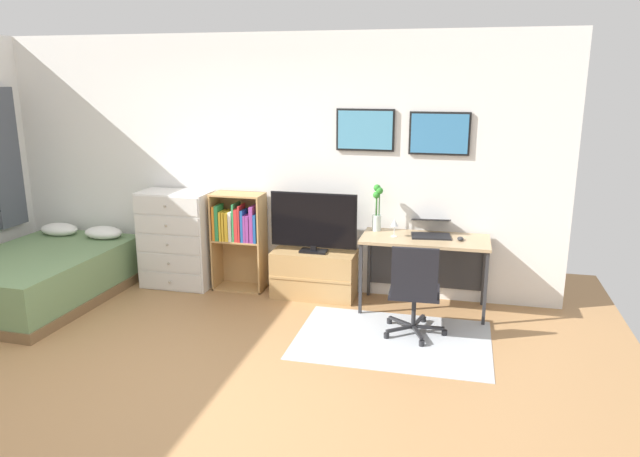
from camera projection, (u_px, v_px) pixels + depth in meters
name	position (u px, v px, depth m)	size (l,w,h in m)	color
ground_plane	(169.00, 392.00, 4.36)	(7.20, 7.20, 0.00)	#A87A4C
wall_back_with_posters	(271.00, 164.00, 6.31)	(6.12, 0.09, 2.70)	white
area_rug	(393.00, 339.00, 5.23)	(1.70, 1.20, 0.01)	#B2B7BC
bed	(42.00, 276.00, 6.12)	(1.36, 1.94, 0.64)	brown
dresser	(177.00, 239.00, 6.48)	(0.77, 0.46, 1.06)	silver
bookshelf	(239.00, 233.00, 6.35)	(0.55, 0.30, 1.06)	tan
tv_stand	(314.00, 274.00, 6.21)	(0.87, 0.41, 0.49)	tan
television	(313.00, 223.00, 6.05)	(0.90, 0.16, 0.63)	black
desk	(425.00, 249.00, 5.85)	(1.23, 0.58, 0.74)	tan
office_chair	(414.00, 289.00, 5.18)	(0.56, 0.58, 0.86)	#232326
laptop	(431.00, 228.00, 5.84)	(0.42, 0.45, 0.17)	black
computer_mouse	(460.00, 239.00, 5.65)	(0.06, 0.10, 0.03)	#262628
bamboo_vase	(377.00, 209.00, 5.96)	(0.10, 0.10, 0.47)	silver
wine_glass	(394.00, 223.00, 5.75)	(0.07, 0.07, 0.18)	silver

